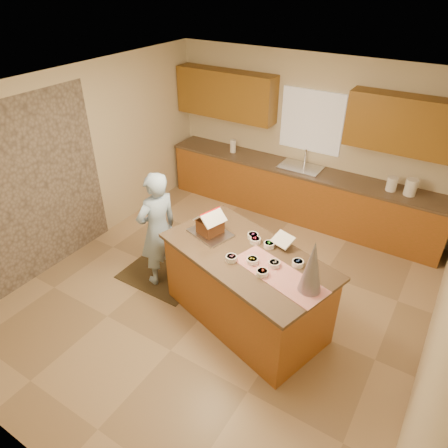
% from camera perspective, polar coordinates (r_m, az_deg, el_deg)
% --- Properties ---
extents(floor, '(5.50, 5.50, 0.00)m').
position_cam_1_polar(floor, '(5.67, -0.22, -9.77)').
color(floor, tan).
rests_on(floor, ground).
extents(ceiling, '(5.50, 5.50, 0.00)m').
position_cam_1_polar(ceiling, '(4.33, -0.30, 17.61)').
color(ceiling, silver).
rests_on(ceiling, floor).
extents(wall_back, '(5.50, 5.50, 0.00)m').
position_cam_1_polar(wall_back, '(7.11, 11.92, 11.61)').
color(wall_back, beige).
rests_on(wall_back, floor).
extents(wall_front, '(5.50, 5.50, 0.00)m').
position_cam_1_polar(wall_front, '(3.43, -27.11, -18.41)').
color(wall_front, beige).
rests_on(wall_front, floor).
extents(wall_left, '(5.50, 5.50, 0.00)m').
position_cam_1_polar(wall_left, '(6.41, -19.70, 8.00)').
color(wall_left, beige).
rests_on(wall_left, floor).
extents(stone_accent, '(0.00, 2.50, 2.50)m').
position_cam_1_polar(stone_accent, '(6.03, -25.05, 4.14)').
color(stone_accent, gray).
rests_on(stone_accent, wall_left).
extents(window_curtain, '(1.05, 0.03, 1.00)m').
position_cam_1_polar(window_curtain, '(6.99, 12.11, 13.83)').
color(window_curtain, white).
rests_on(window_curtain, wall_back).
extents(back_counter_base, '(4.80, 0.60, 0.88)m').
position_cam_1_polar(back_counter_base, '(7.23, 10.23, 4.20)').
color(back_counter_base, '#9A4C20').
rests_on(back_counter_base, floor).
extents(back_counter_top, '(4.85, 0.63, 0.04)m').
position_cam_1_polar(back_counter_top, '(7.03, 10.59, 7.49)').
color(back_counter_top, brown).
rests_on(back_counter_top, back_counter_base).
extents(upper_cabinet_left, '(1.85, 0.35, 0.80)m').
position_cam_1_polar(upper_cabinet_left, '(7.44, 0.25, 17.67)').
color(upper_cabinet_left, brown).
rests_on(upper_cabinet_left, wall_back).
extents(upper_cabinet_right, '(1.85, 0.35, 0.80)m').
position_cam_1_polar(upper_cabinet_right, '(6.44, 25.00, 12.27)').
color(upper_cabinet_right, brown).
rests_on(upper_cabinet_right, wall_back).
extents(sink, '(0.70, 0.45, 0.12)m').
position_cam_1_polar(sink, '(7.03, 10.58, 7.42)').
color(sink, silver).
rests_on(sink, back_counter_top).
extents(faucet, '(0.03, 0.03, 0.28)m').
position_cam_1_polar(faucet, '(7.12, 11.30, 9.16)').
color(faucet, silver).
rests_on(faucet, back_counter_top).
extents(island_base, '(2.16, 1.50, 0.96)m').
position_cam_1_polar(island_base, '(5.04, 3.08, -9.00)').
color(island_base, '#9A4C20').
rests_on(island_base, floor).
extents(island_top, '(2.27, 1.61, 0.04)m').
position_cam_1_polar(island_top, '(4.72, 3.26, -4.45)').
color(island_top, brown).
rests_on(island_top, island_base).
extents(table_runner, '(1.16, 0.69, 0.01)m').
position_cam_1_polar(table_runner, '(4.45, 7.71, -7.03)').
color(table_runner, '#B60F0D').
rests_on(table_runner, island_top).
extents(baking_tray, '(0.59, 0.50, 0.03)m').
position_cam_1_polar(baking_tray, '(5.03, -1.93, -1.27)').
color(baking_tray, silver).
rests_on(baking_tray, island_top).
extents(cookbook, '(0.28, 0.25, 0.10)m').
position_cam_1_polar(cookbook, '(4.81, 8.22, -2.19)').
color(cookbook, white).
rests_on(cookbook, island_top).
extents(tinsel_tree, '(0.30, 0.30, 0.60)m').
position_cam_1_polar(tinsel_tree, '(4.13, 12.23, -5.85)').
color(tinsel_tree, '#9F9FAB').
rests_on(tinsel_tree, island_top).
extents(rug, '(1.12, 0.73, 0.01)m').
position_cam_1_polar(rug, '(6.01, -8.89, -7.29)').
color(rug, black).
rests_on(rug, floor).
extents(boy, '(0.54, 0.69, 1.66)m').
position_cam_1_polar(boy, '(5.49, -9.21, -0.77)').
color(boy, '#95B4D4').
rests_on(boy, rug).
extents(canister_a, '(0.15, 0.15, 0.21)m').
position_cam_1_polar(canister_a, '(6.65, 22.38, 5.20)').
color(canister_a, white).
rests_on(canister_a, back_counter_top).
extents(canister_b, '(0.17, 0.17, 0.25)m').
position_cam_1_polar(canister_b, '(6.62, 24.64, 4.70)').
color(canister_b, white).
rests_on(canister_b, back_counter_top).
extents(canister_c, '(0.14, 0.14, 0.19)m').
position_cam_1_polar(canister_c, '(6.63, 24.73, 4.43)').
color(canister_c, white).
rests_on(canister_c, back_counter_top).
extents(paper_towel, '(0.11, 0.11, 0.23)m').
position_cam_1_polar(paper_towel, '(7.50, 1.27, 10.83)').
color(paper_towel, white).
rests_on(paper_towel, back_counter_top).
extents(gingerbread_house, '(0.37, 0.38, 0.31)m').
position_cam_1_polar(gingerbread_house, '(4.96, -1.95, -0.04)').
color(gingerbread_house, brown).
rests_on(gingerbread_house, baking_tray).
extents(candy_bowls, '(0.81, 0.69, 0.06)m').
position_cam_1_polar(candy_bowls, '(4.66, 5.29, -4.26)').
color(candy_bowls, blue).
rests_on(candy_bowls, island_top).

